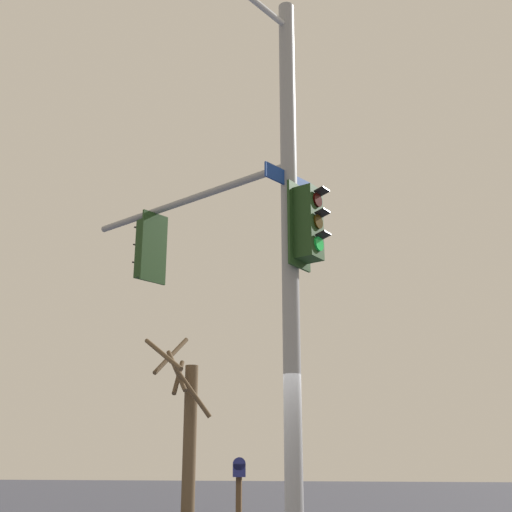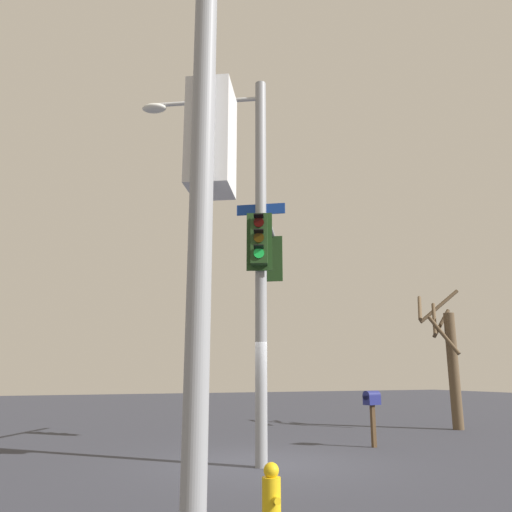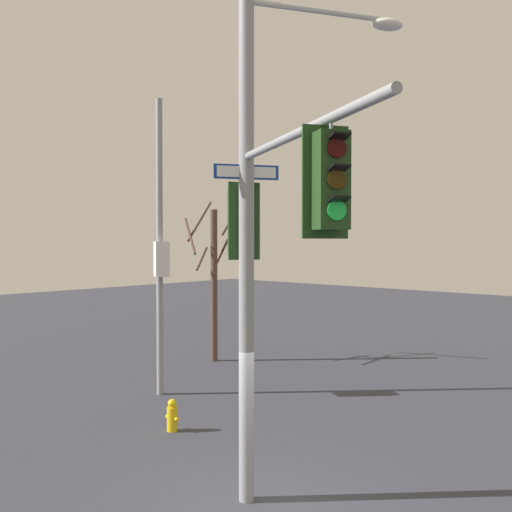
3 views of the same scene
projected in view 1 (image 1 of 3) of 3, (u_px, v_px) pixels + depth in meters
name	position (u px, v px, depth m)	size (l,w,h in m)	color
main_signal_pole_assembly	(253.00, 223.00, 10.12)	(4.64, 4.93, 8.64)	gray
mailbox	(239.00, 474.00, 12.58)	(0.33, 0.48, 1.41)	#4C3823
bare_tree_across_street	(187.00, 422.00, 18.19)	(2.13, 2.44, 4.94)	brown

